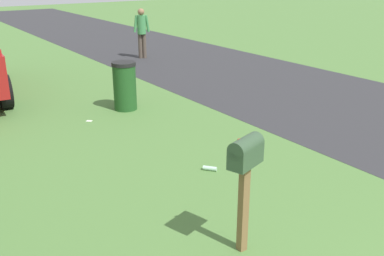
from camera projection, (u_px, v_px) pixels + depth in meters
road_asphalt at (369, 113)px, 9.77m from camera, size 60.00×5.35×0.01m
mailbox at (245, 163)px, 4.68m from camera, size 0.33×0.47×1.37m
trash_bin at (125, 86)px, 9.84m from camera, size 0.53×0.53×1.08m
pedestrian at (142, 30)px, 15.32m from camera, size 0.30×0.54×1.71m
litter_bottle_far_scatter at (210, 168)px, 6.99m from camera, size 0.22×0.19×0.07m
litter_wrapper_midfield_b at (89, 121)px, 9.25m from camera, size 0.14×0.14×0.01m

